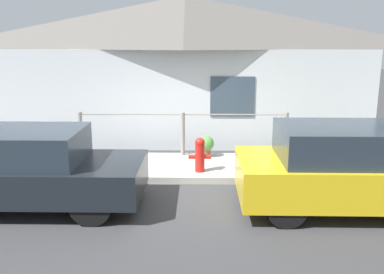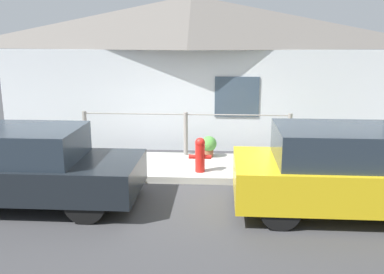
{
  "view_description": "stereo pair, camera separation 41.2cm",
  "coord_description": "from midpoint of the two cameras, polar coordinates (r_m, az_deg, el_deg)",
  "views": [
    {
      "loc": [
        0.38,
        -8.07,
        2.9
      ],
      "look_at": [
        0.24,
        0.3,
        0.9
      ],
      "focal_mm": 40.0,
      "sensor_mm": 36.0,
      "label": 1
    },
    {
      "loc": [
        0.79,
        -8.05,
        2.9
      ],
      "look_at": [
        0.24,
        0.3,
        0.9
      ],
      "focal_mm": 40.0,
      "sensor_mm": 36.0,
      "label": 2
    }
  ],
  "objects": [
    {
      "name": "car_right",
      "position": [
        7.54,
        20.84,
        -4.29
      ],
      "size": [
        3.61,
        1.72,
        1.45
      ],
      "rotation": [
        0.0,
        0.0,
        -0.01
      ],
      "color": "gold",
      "rests_on": "ground_plane"
    },
    {
      "name": "fire_hydrant",
      "position": [
        8.79,
        2.42,
        -2.29
      ],
      "size": [
        0.47,
        0.21,
        0.72
      ],
      "color": "red",
      "rests_on": "sidewalk"
    },
    {
      "name": "fence",
      "position": [
        9.99,
        0.33,
        0.77
      ],
      "size": [
        4.9,
        0.1,
        1.02
      ],
      "color": "gray",
      "rests_on": "sidewalk"
    },
    {
      "name": "potted_plant_corner",
      "position": [
        9.88,
        19.25,
        -1.09
      ],
      "size": [
        0.6,
        0.6,
        0.72
      ],
      "color": "#9E5638",
      "rests_on": "sidewalk"
    },
    {
      "name": "sidewalk",
      "position": [
        9.42,
        0.04,
        -4.03
      ],
      "size": [
        24.0,
        1.83,
        0.14
      ],
      "color": "#B2AFA8",
      "rests_on": "ground_plane"
    },
    {
      "name": "potted_plant_near_hydrant",
      "position": [
        9.89,
        3.46,
        -1.1
      ],
      "size": [
        0.36,
        0.36,
        0.49
      ],
      "color": "brown",
      "rests_on": "sidewalk"
    },
    {
      "name": "house",
      "position": [
        11.65,
        0.94,
        14.22
      ],
      "size": [
        10.07,
        2.23,
        3.92
      ],
      "color": "silver",
      "rests_on": "ground_plane"
    },
    {
      "name": "potted_plant_by_fence",
      "position": [
        10.4,
        -13.81,
        -0.93
      ],
      "size": [
        0.37,
        0.37,
        0.47
      ],
      "color": "slate",
      "rests_on": "sidewalk"
    },
    {
      "name": "ground_plane",
      "position": [
        8.58,
        -0.36,
        -6.3
      ],
      "size": [
        60.0,
        60.0,
        0.0
      ],
      "primitive_type": "plane",
      "color": "#38383A"
    },
    {
      "name": "car_left",
      "position": [
        7.86,
        -19.8,
        -3.72
      ],
      "size": [
        3.83,
        1.64,
        1.36
      ],
      "rotation": [
        0.0,
        0.0,
        0.0
      ],
      "color": "black",
      "rests_on": "ground_plane"
    }
  ]
}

